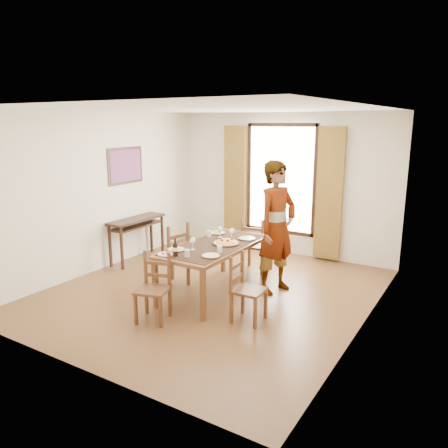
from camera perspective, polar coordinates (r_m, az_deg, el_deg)
The scene contains 22 objects.
ground at distance 6.73m, azimuth -1.63°, elevation -8.82°, with size 5.00×5.00×0.00m, color #522E19.
room_shell at distance 6.42m, azimuth -1.13°, elevation 4.42°, with size 4.60×5.10×2.74m.
console_table at distance 8.18m, azimuth -11.34°, elevation -0.04°, with size 0.38×1.20×0.80m.
dining_table at distance 6.47m, azimuth -1.27°, elevation -3.24°, with size 0.91×1.89×0.76m.
chair_west at distance 6.85m, azimuth -6.82°, elevation -4.29°, with size 0.53×0.53×1.02m.
chair_north at distance 7.50m, azimuth 4.07°, elevation -2.92°, with size 0.47×0.47×0.95m.
chair_south at distance 5.76m, azimuth -9.17°, elevation -8.48°, with size 0.49×0.49×0.88m.
chair_east at distance 5.68m, azimuth 2.98°, elevation -8.67°, with size 0.41×0.41×0.88m.
man at distance 6.53m, azimuth 6.93°, elevation -0.46°, with size 0.66×0.83×1.98m, color gray.
plate_sw at distance 6.19m, azimuth -6.27°, elevation -3.20°, with size 0.27×0.27×0.05m, color silver, non-canonical shape.
plate_se at distance 5.88m, azimuth -1.71°, elevation -4.02°, with size 0.27×0.27×0.05m, color silver, non-canonical shape.
plate_nw at distance 7.07m, azimuth -0.84°, elevation -1.03°, with size 0.27×0.27×0.05m, color silver, non-canonical shape.
plate_ne at distance 6.75m, azimuth 2.99°, elevation -1.76°, with size 0.27×0.27×0.05m, color silver, non-canonical shape.
pasta_platter at distance 6.46m, azimuth 0.27°, elevation -2.21°, with size 0.40×0.40×0.10m, color orange, non-canonical shape.
caprese_plate at distance 6.01m, azimuth -7.73°, elevation -3.83°, with size 0.20×0.20×0.04m, color silver, non-canonical shape.
wine_glass_a at distance 6.18m, azimuth -4.10°, elevation -2.56°, with size 0.08×0.08×0.18m, color white, non-canonical shape.
wine_glass_b at distance 6.69m, azimuth 1.03°, elevation -1.29°, with size 0.08×0.08×0.18m, color white, non-canonical shape.
wine_glass_c at distance 6.80m, azimuth -0.55°, elevation -1.05°, with size 0.08×0.08×0.18m, color white, non-canonical shape.
tumbler_a at distance 6.04m, azimuth -0.58°, elevation -3.31°, with size 0.07×0.07×0.10m, color silver.
tumbler_b at distance 6.87m, azimuth -1.98°, elevation -1.28°, with size 0.07×0.07×0.10m, color silver.
tumbler_c at distance 5.88m, azimuth -4.84°, elevation -3.84°, with size 0.07×0.07×0.10m, color silver.
wine_bottle at distance 5.90m, azimuth -6.38°, elevation -3.05°, with size 0.07×0.07×0.25m, color black, non-canonical shape.
Camera 1 is at (3.42, -5.22, 2.53)m, focal length 35.00 mm.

